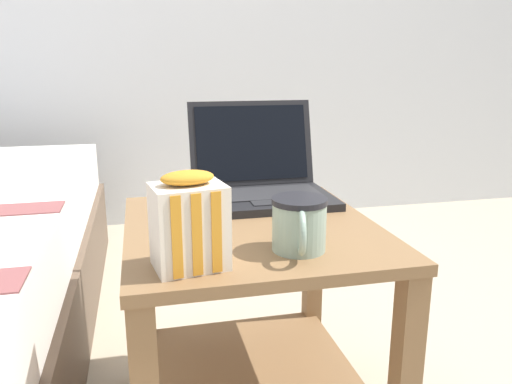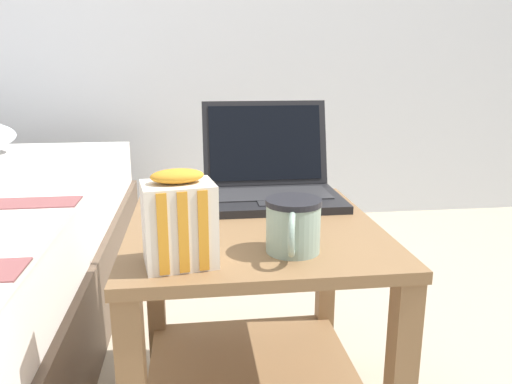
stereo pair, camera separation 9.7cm
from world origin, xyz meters
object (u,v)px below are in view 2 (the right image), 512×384
object	(u,v)px
mug_front_left	(293,223)
cell_phone	(184,228)
snack_bag	(179,221)
laptop	(271,180)

from	to	relation	value
mug_front_left	cell_phone	world-z (taller)	mug_front_left
mug_front_left	snack_bag	size ratio (longest dim) A/B	0.86
mug_front_left	snack_bag	xyz separation A→B (m)	(-0.20, -0.03, 0.02)
laptop	cell_phone	world-z (taller)	laptop
laptop	mug_front_left	world-z (taller)	laptop
laptop	cell_phone	bearing A→B (deg)	-134.12
mug_front_left	cell_phone	distance (m)	0.25
laptop	cell_phone	size ratio (longest dim) A/B	2.13
laptop	mug_front_left	size ratio (longest dim) A/B	2.32
cell_phone	laptop	bearing A→B (deg)	45.88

